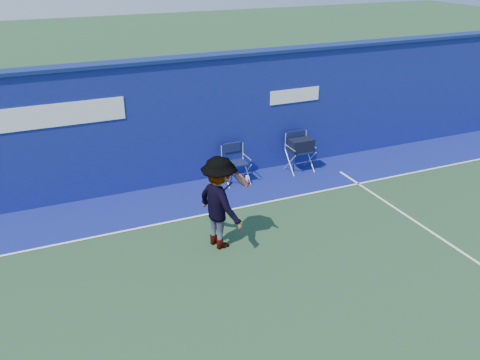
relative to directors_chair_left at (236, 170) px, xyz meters
name	(u,v)px	position (x,y,z in m)	size (l,w,h in m)	color
ground	(245,307)	(-1.76, -4.52, -0.32)	(80.00, 80.00, 0.00)	#244427
stadium_wall	(156,124)	(-1.76, 0.68, 1.23)	(24.00, 0.50, 3.08)	navy
out_of_bounds_strip	(173,202)	(-1.76, -0.42, -0.32)	(24.00, 1.80, 0.01)	navy
court_lines	(231,286)	(-1.76, -3.92, -0.31)	(24.00, 12.00, 0.01)	white
directors_chair_left	(236,170)	(0.00, 0.00, 0.00)	(0.57, 0.53, 0.97)	silver
directors_chair_right	(300,156)	(1.81, 0.00, 0.11)	(0.61, 0.55, 1.02)	silver
water_bottle	(247,180)	(0.18, -0.27, -0.20)	(0.07, 0.07, 0.25)	white
tennis_player	(220,203)	(-1.42, -2.58, 0.61)	(1.04, 1.34, 1.86)	#EA4738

